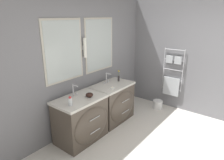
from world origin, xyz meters
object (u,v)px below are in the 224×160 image
at_px(vanity_left, 82,119).
at_px(flower_vase, 119,77).
at_px(vanity_right, 114,102).
at_px(amenity_bowl, 89,95).
at_px(toiletry_bottle, 70,101).
at_px(waste_bin, 158,104).

distance_m(vanity_left, flower_vase, 1.30).
distance_m(vanity_right, amenity_bowl, 0.90).
xyz_separation_m(vanity_right, toiletry_bottle, (-1.23, -0.06, 0.47)).
distance_m(vanity_right, flower_vase, 0.57).
xyz_separation_m(vanity_left, amenity_bowl, (0.15, -0.06, 0.44)).
xyz_separation_m(vanity_left, waste_bin, (2.07, -0.52, -0.31)).
bearing_deg(flower_vase, toiletry_bottle, -175.44).
relative_size(vanity_right, flower_vase, 3.66).
relative_size(toiletry_bottle, flower_vase, 0.61).
height_order(amenity_bowl, waste_bin, amenity_bowl).
relative_size(vanity_left, flower_vase, 3.66).
distance_m(amenity_bowl, flower_vase, 1.06).
bearing_deg(flower_vase, amenity_bowl, -173.64).
distance_m(toiletry_bottle, waste_bin, 2.53).
distance_m(vanity_left, toiletry_bottle, 0.56).
bearing_deg(vanity_right, waste_bin, -24.65).
distance_m(toiletry_bottle, amenity_bowl, 0.44).
distance_m(vanity_right, waste_bin, 1.28).
bearing_deg(waste_bin, amenity_bowl, 166.50).
bearing_deg(vanity_right, toiletry_bottle, -177.19).
relative_size(vanity_left, vanity_right, 1.00).
relative_size(vanity_left, amenity_bowl, 6.90).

